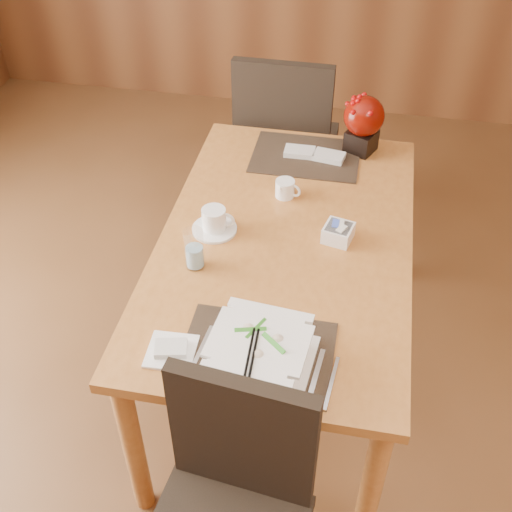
% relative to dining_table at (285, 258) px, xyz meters
% --- Properties ---
extents(ground, '(6.00, 6.00, 0.00)m').
position_rel_dining_table_xyz_m(ground, '(0.00, -0.60, -0.65)').
color(ground, brown).
rests_on(ground, ground).
extents(dining_table, '(0.90, 1.50, 0.75)m').
position_rel_dining_table_xyz_m(dining_table, '(0.00, 0.00, 0.00)').
color(dining_table, '#BF7635').
rests_on(dining_table, ground).
extents(placemat_near, '(0.45, 0.33, 0.01)m').
position_rel_dining_table_xyz_m(placemat_near, '(0.00, -0.55, 0.10)').
color(placemat_near, black).
rests_on(placemat_near, dining_table).
extents(placemat_far, '(0.45, 0.33, 0.01)m').
position_rel_dining_table_xyz_m(placemat_far, '(0.00, 0.55, 0.10)').
color(placemat_far, black).
rests_on(placemat_far, dining_table).
extents(soup_setting, '(0.33, 0.33, 0.12)m').
position_rel_dining_table_xyz_m(soup_setting, '(0.01, -0.60, 0.16)').
color(soup_setting, white).
rests_on(soup_setting, dining_table).
extents(coffee_cup, '(0.17, 0.17, 0.09)m').
position_rel_dining_table_xyz_m(coffee_cup, '(-0.26, -0.00, 0.14)').
color(coffee_cup, white).
rests_on(coffee_cup, dining_table).
extents(water_glass, '(0.09, 0.09, 0.15)m').
position_rel_dining_table_xyz_m(water_glass, '(-0.28, -0.20, 0.17)').
color(water_glass, white).
rests_on(water_glass, dining_table).
extents(creamer_jug, '(0.12, 0.12, 0.07)m').
position_rel_dining_table_xyz_m(creamer_jug, '(-0.04, 0.26, 0.13)').
color(creamer_jug, white).
rests_on(creamer_jug, dining_table).
extents(sugar_caddy, '(0.12, 0.12, 0.06)m').
position_rel_dining_table_xyz_m(sugar_caddy, '(0.18, 0.03, 0.13)').
color(sugar_caddy, white).
rests_on(sugar_caddy, dining_table).
extents(berry_decor, '(0.17, 0.17, 0.25)m').
position_rel_dining_table_xyz_m(berry_decor, '(0.22, 0.64, 0.24)').
color(berry_decor, black).
rests_on(berry_decor, dining_table).
extents(napkins_far, '(0.26, 0.12, 0.02)m').
position_rel_dining_table_xyz_m(napkins_far, '(0.04, 0.55, 0.11)').
color(napkins_far, silver).
rests_on(napkins_far, dining_table).
extents(bread_plate, '(0.15, 0.15, 0.01)m').
position_rel_dining_table_xyz_m(bread_plate, '(-0.25, -0.59, 0.10)').
color(bread_plate, white).
rests_on(bread_plate, dining_table).
extents(near_chair, '(0.48, 0.49, 0.93)m').
position_rel_dining_table_xyz_m(near_chair, '(-0.01, -0.91, -0.13)').
color(near_chair, black).
rests_on(near_chair, ground).
extents(far_chair, '(0.48, 0.49, 1.03)m').
position_rel_dining_table_xyz_m(far_chair, '(-0.15, 0.97, -0.08)').
color(far_chair, black).
rests_on(far_chair, ground).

